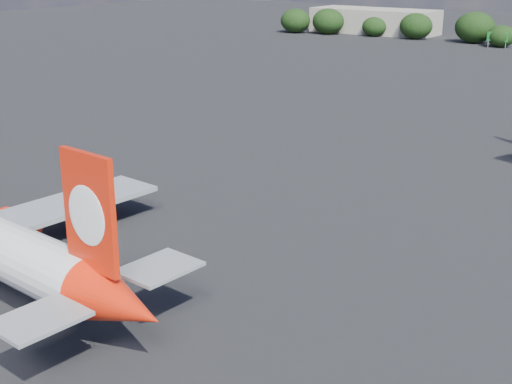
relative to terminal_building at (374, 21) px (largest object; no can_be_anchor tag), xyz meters
The scene contains 3 objects.
ground 147.19m from the terminal_building, 63.78° to the right, with size 500.00×500.00×0.00m, color black.
terminal_building is the anchor object (origin of this frame).
highway_sign 49.66m from the terminal_building, 18.80° to the right, with size 6.00×0.30×4.50m.
Camera 1 is at (47.16, -30.99, 25.86)m, focal length 50.00 mm.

